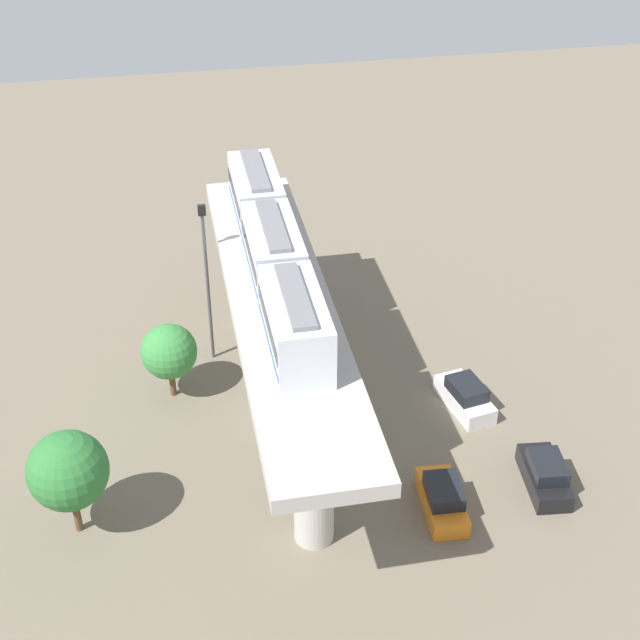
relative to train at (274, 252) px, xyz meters
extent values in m
plane|color=#706654|center=(0.00, 2.13, -9.27)|extent=(120.00, 120.00, 0.00)
cylinder|color=#B7B2AA|center=(0.00, -7.24, -5.80)|extent=(1.90, 1.90, 6.94)
cylinder|color=#B7B2AA|center=(0.00, 2.13, -5.80)|extent=(1.90, 1.90, 6.94)
cylinder|color=#B7B2AA|center=(0.00, 11.51, -5.80)|extent=(1.90, 1.90, 6.94)
cube|color=#B7B2AA|center=(0.00, 2.13, -1.93)|extent=(5.20, 28.85, 0.80)
cube|color=silver|center=(0.00, -6.95, -0.03)|extent=(2.60, 6.60, 3.00)
cube|color=black|center=(0.00, -6.95, 0.22)|extent=(2.64, 6.07, 0.70)
cube|color=#1947B2|center=(0.00, -6.95, -0.78)|extent=(2.64, 6.34, 0.24)
cube|color=slate|center=(0.00, -6.95, 1.59)|extent=(1.10, 5.61, 0.24)
cube|color=silver|center=(0.00, 0.00, -0.03)|extent=(2.60, 6.60, 3.00)
cube|color=black|center=(0.00, 0.00, 0.22)|extent=(2.64, 6.07, 0.70)
cube|color=#1947B2|center=(0.00, 0.00, -0.78)|extent=(2.64, 6.34, 0.24)
cube|color=slate|center=(0.00, 0.00, 1.59)|extent=(1.10, 5.61, 0.24)
cube|color=silver|center=(0.00, 6.95, -0.03)|extent=(2.60, 6.60, 3.00)
cube|color=black|center=(0.00, 6.95, 0.22)|extent=(2.64, 6.07, 0.70)
cube|color=#1947B2|center=(0.00, 6.95, -0.78)|extent=(2.64, 6.34, 0.24)
cube|color=slate|center=(0.00, 6.95, 1.59)|extent=(1.10, 5.61, 0.24)
cube|color=orange|center=(-6.54, 10.95, -8.77)|extent=(2.04, 4.30, 1.00)
cube|color=black|center=(-6.54, 11.10, -7.89)|extent=(1.77, 2.39, 0.76)
cube|color=white|center=(-10.21, 3.44, -8.77)|extent=(2.57, 4.47, 1.00)
cube|color=black|center=(-10.21, 3.59, -7.89)|extent=(2.05, 2.57, 0.76)
cube|color=black|center=(-12.17, 10.28, -8.77)|extent=(2.23, 4.36, 1.00)
cube|color=black|center=(-12.17, 10.43, -7.89)|extent=(1.87, 2.46, 0.76)
cylinder|color=brown|center=(6.01, -0.82, -8.19)|extent=(0.36, 0.36, 2.17)
sphere|color=#38843D|center=(6.01, -0.82, -6.23)|extent=(3.19, 3.19, 3.19)
cylinder|color=brown|center=(11.10, 8.92, -7.88)|extent=(0.36, 0.36, 2.78)
sphere|color=#2D7233|center=(11.10, 8.92, -5.45)|extent=(3.81, 3.81, 3.81)
cylinder|color=#4C4C51|center=(3.40, -4.07, -4.40)|extent=(0.20, 0.20, 9.74)
cube|color=black|center=(3.40, -4.07, 0.77)|extent=(0.44, 0.28, 0.60)
camera|label=1|loc=(5.53, 41.84, 23.83)|focal=51.37mm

